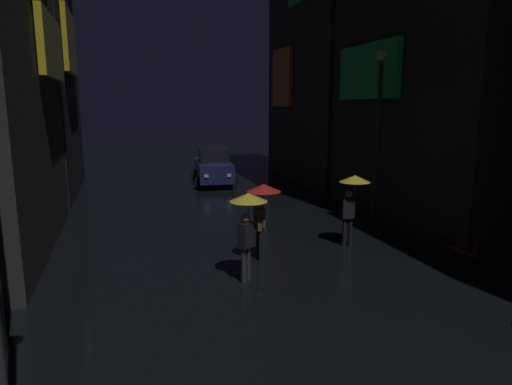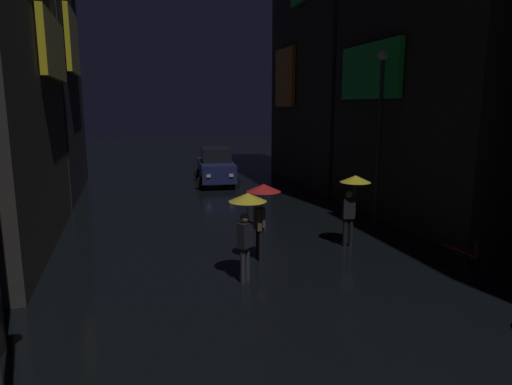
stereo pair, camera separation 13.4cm
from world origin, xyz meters
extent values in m
cube|color=yellow|center=(-5.35, 15.05, 5.88)|extent=(0.20, 4.28, 1.88)
cube|color=yellow|center=(-5.35, 21.36, 6.81)|extent=(0.20, 3.88, 2.67)
cube|color=#26E54C|center=(5.35, 14.46, 5.33)|extent=(0.20, 3.99, 1.97)
cube|color=orange|center=(5.35, 23.71, 5.61)|extent=(0.20, 2.69, 3.14)
cylinder|color=black|center=(2.80, 11.00, 0.42)|extent=(0.12, 0.12, 0.85)
cylinder|color=black|center=(2.98, 10.96, 0.42)|extent=(0.12, 0.12, 0.85)
cube|color=black|center=(2.89, 10.98, 1.15)|extent=(0.38, 0.29, 0.60)
sphere|color=#9E7051|center=(2.89, 10.98, 1.56)|extent=(0.22, 0.22, 0.22)
cylinder|color=black|center=(3.08, 10.98, 1.20)|extent=(0.09, 0.09, 0.50)
cylinder|color=slate|center=(3.08, 10.98, 1.53)|extent=(0.02, 0.02, 0.77)
cone|color=yellow|center=(3.08, 10.98, 2.02)|extent=(0.90, 0.90, 0.20)
cylinder|color=#2D2D38|center=(-0.83, 9.05, 0.42)|extent=(0.12, 0.12, 0.85)
cylinder|color=#2D2D38|center=(-0.69, 9.16, 0.42)|extent=(0.12, 0.12, 0.85)
cube|color=black|center=(-0.76, 9.10, 1.15)|extent=(0.40, 0.38, 0.60)
sphere|color=#9E7051|center=(-0.76, 9.10, 1.56)|extent=(0.22, 0.22, 0.22)
cylinder|color=black|center=(-0.65, 9.25, 1.20)|extent=(0.09, 0.09, 0.50)
cylinder|color=slate|center=(-0.65, 9.25, 1.53)|extent=(0.02, 0.02, 0.77)
cone|color=yellow|center=(-0.65, 9.25, 2.02)|extent=(0.90, 0.90, 0.20)
cylinder|color=black|center=(0.00, 10.59, 0.42)|extent=(0.12, 0.12, 0.85)
cylinder|color=black|center=(0.02, 10.41, 0.42)|extent=(0.12, 0.12, 0.85)
cube|color=brown|center=(0.01, 10.50, 1.15)|extent=(0.24, 0.35, 0.60)
sphere|color=beige|center=(0.01, 10.50, 1.56)|extent=(0.22, 0.22, 0.22)
cylinder|color=brown|center=(0.07, 10.33, 1.20)|extent=(0.09, 0.09, 0.50)
cylinder|color=slate|center=(0.07, 10.33, 1.53)|extent=(0.02, 0.02, 0.77)
cone|color=red|center=(0.07, 10.33, 2.02)|extent=(0.90, 0.90, 0.20)
torus|color=black|center=(4.59, 8.84, 0.36)|extent=(0.07, 0.72, 0.72)
torus|color=black|center=(4.61, 7.74, 0.36)|extent=(0.07, 0.72, 0.72)
cylinder|color=red|center=(4.60, 8.29, 0.54)|extent=(0.07, 1.00, 0.05)
cylinder|color=red|center=(4.61, 7.74, 0.71)|extent=(0.04, 0.04, 0.40)
cube|color=black|center=(4.61, 7.74, 0.93)|extent=(0.12, 0.24, 0.06)
cylinder|color=black|center=(4.59, 8.84, 0.91)|extent=(0.04, 0.45, 0.03)
cube|color=navy|center=(1.17, 22.64, 0.77)|extent=(2.09, 4.25, 0.90)
cube|color=black|center=(1.17, 22.64, 1.57)|extent=(1.62, 1.98, 0.70)
cylinder|color=black|center=(1.85, 21.23, 0.32)|extent=(0.66, 0.28, 0.64)
cylinder|color=black|center=(0.24, 21.39, 0.32)|extent=(0.66, 0.28, 0.64)
cylinder|color=black|center=(2.11, 23.89, 0.32)|extent=(0.66, 0.28, 0.64)
cylinder|color=black|center=(0.50, 24.04, 0.32)|extent=(0.66, 0.28, 0.64)
cube|color=white|center=(1.52, 20.52, 0.77)|extent=(0.20, 0.08, 0.14)
cube|color=white|center=(0.42, 20.63, 0.77)|extent=(0.20, 0.08, 0.14)
cylinder|color=#2D2D33|center=(5.00, 13.01, 2.79)|extent=(0.14, 0.14, 5.58)
sphere|color=#F9EFCC|center=(5.00, 13.01, 5.76)|extent=(0.36, 0.36, 0.36)
camera|label=1|loc=(-3.45, -0.82, 4.15)|focal=32.00mm
camera|label=2|loc=(-3.32, -0.85, 4.15)|focal=32.00mm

